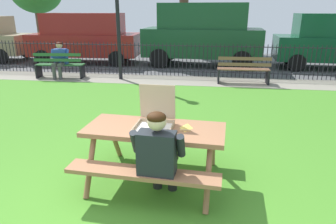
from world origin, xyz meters
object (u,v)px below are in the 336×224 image
Objects in this scene: park_bench_center at (243,70)px; parked_car_center at (203,33)px; park_bench_left at (60,66)px; picnic_table_foreground at (155,140)px; pizza_box_open at (155,118)px; person_on_park_bench at (60,58)px; adult_at_table at (159,154)px; pizza_slice_on_table at (186,128)px; parked_car_left at (85,37)px.

parked_car_center reaches higher than park_bench_center.
picnic_table_foreground is at bearing -53.82° from park_bench_left.
person_on_park_bench is at bearing 126.11° from pizza_box_open.
park_bench_center is at bearing -0.18° from person_on_park_bench.
adult_at_table is at bearing -55.37° from person_on_park_bench.
parked_car_center reaches higher than pizza_slice_on_table.
parked_car_center is at bearing 33.36° from person_on_park_bench.
park_bench_center reaches higher than pizza_slice_on_table.
person_on_park_bench is (-4.38, 6.03, 0.06)m from picnic_table_foreground.
park_bench_center is at bearing 74.22° from picnic_table_foreground.
pizza_slice_on_table is at bearing 3.01° from picnic_table_foreground.
park_bench_center is 0.34× the size of parked_car_left.
park_bench_left is 6.09m from park_bench_center.
picnic_table_foreground is 1.18× the size of park_bench_center.
pizza_slice_on_table reaches higher than picnic_table_foreground.
adult_at_table is 7.95m from park_bench_left.
pizza_slice_on_table is 0.15× the size of park_bench_left.
picnic_table_foreground is 6.25m from park_bench_center.
picnic_table_foreground is 1.59× the size of person_on_park_bench.
parked_car_center is at bearing 33.42° from park_bench_left.
adult_at_table is 10.79m from parked_car_left.
pizza_box_open is (0.00, 0.03, 0.30)m from picnic_table_foreground.
park_bench_left is (-4.54, 6.52, -0.24)m from adult_at_table.
adult_at_table is 1.00× the size of person_on_park_bench.
parked_car_left reaches higher than pizza_slice_on_table.
parked_car_center reaches higher than picnic_table_foreground.
pizza_box_open is 0.42m from pizza_slice_on_table.
pizza_box_open is 9.09m from parked_car_center.
adult_at_table is 0.73× the size of park_bench_left.
park_bench_left is at bearing 180.00° from park_bench_center.
pizza_box_open reaches higher than adult_at_table.
park_bench_left reaches higher than picnic_table_foreground.
pizza_box_open is 2.18× the size of pizza_slice_on_table.
park_bench_left is (-4.40, 6.01, -0.18)m from picnic_table_foreground.
picnic_table_foreground is 0.53m from adult_at_table.
pizza_box_open is 0.61m from adult_at_table.
picnic_table_foreground is 0.30m from pizza_box_open.
park_bench_left is at bearing 128.72° from pizza_slice_on_table.
adult_at_table is at bearing -116.38° from pizza_slice_on_table.
park_bench_left and park_bench_center have the same top height.
pizza_slice_on_table is at bearing -51.48° from person_on_park_bench.
park_bench_center is 3.51m from parked_car_center.
adult_at_table reaches higher than picnic_table_foreground.
park_bench_center is (6.09, -0.00, 0.00)m from park_bench_left.
pizza_box_open is at bearing 178.85° from pizza_slice_on_table.
adult_at_table is 0.74× the size of park_bench_center.
parked_car_center reaches higher than parked_car_left.
parked_car_center reaches higher than adult_at_table.
pizza_slice_on_table is 6.14m from park_bench_center.
parked_car_center is (4.70, 3.10, 0.89)m from park_bench_left.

